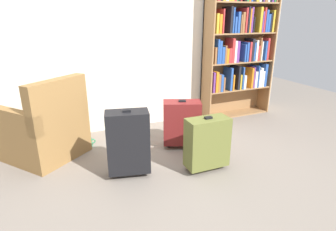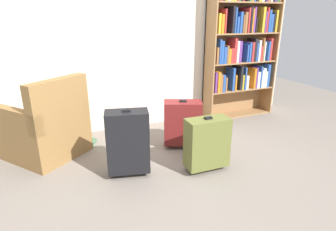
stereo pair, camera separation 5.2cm
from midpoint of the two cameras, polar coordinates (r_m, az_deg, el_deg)
ground_plane at (r=2.76m, az=3.54°, el=-13.32°), size 8.63×8.63×0.00m
back_wall at (r=3.87m, az=-7.88°, el=16.48°), size 4.93×0.10×2.60m
bookshelf at (r=4.42m, az=13.97°, el=14.56°), size 1.12×0.29×2.07m
armchair at (r=3.37m, az=-23.80°, el=-2.63°), size 0.98×0.98×0.90m
mug at (r=3.57m, az=-16.01°, el=-5.20°), size 0.12×0.08×0.10m
suitcase_black at (r=2.73m, az=-8.57°, el=-5.32°), size 0.44×0.30×0.68m
suitcase_olive at (r=2.84m, az=7.36°, el=-5.42°), size 0.43×0.21×0.57m
suitcase_dark_red at (r=3.33m, az=2.36°, el=-1.43°), size 0.49×0.38×0.58m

